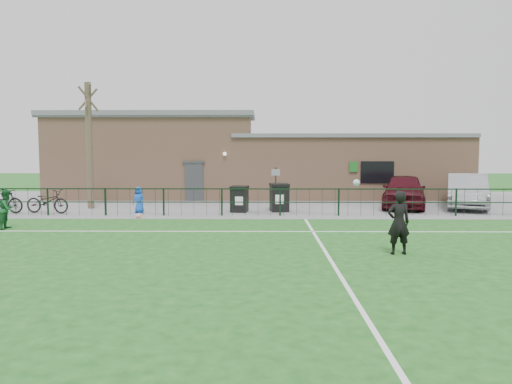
{
  "coord_description": "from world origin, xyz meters",
  "views": [
    {
      "loc": [
        0.21,
        -13.21,
        2.89
      ],
      "look_at": [
        0.0,
        5.0,
        1.3
      ],
      "focal_mm": 35.0,
      "sensor_mm": 36.0,
      "label": 1
    }
  ],
  "objects_px": {
    "sign_post": "(276,189)",
    "outfield_player": "(7,209)",
    "car_silver": "(467,191)",
    "bare_tree": "(89,146)",
    "spectator_child": "(139,200)",
    "bicycle_b": "(3,201)",
    "bicycle_c": "(47,201)",
    "wheelie_bin_left": "(239,200)",
    "ball_ground": "(138,216)",
    "car_maroon": "(404,191)",
    "wheelie_bin_right": "(279,198)"
  },
  "relations": [
    {
      "from": "sign_post",
      "to": "wheelie_bin_left",
      "type": "bearing_deg",
      "value": -154.65
    },
    {
      "from": "bicycle_b",
      "to": "outfield_player",
      "type": "xyz_separation_m",
      "value": [
        2.3,
        -4.14,
        0.14
      ]
    },
    {
      "from": "car_maroon",
      "to": "ball_ground",
      "type": "xyz_separation_m",
      "value": [
        -12.01,
        -3.84,
        -0.73
      ]
    },
    {
      "from": "car_silver",
      "to": "spectator_child",
      "type": "height_order",
      "value": "car_silver"
    },
    {
      "from": "wheelie_bin_left",
      "to": "ball_ground",
      "type": "bearing_deg",
      "value": -144.39
    },
    {
      "from": "bicycle_b",
      "to": "bare_tree",
      "type": "bearing_deg",
      "value": -55.84
    },
    {
      "from": "bare_tree",
      "to": "ball_ground",
      "type": "height_order",
      "value": "bare_tree"
    },
    {
      "from": "spectator_child",
      "to": "ball_ground",
      "type": "bearing_deg",
      "value": -54.18
    },
    {
      "from": "car_maroon",
      "to": "spectator_child",
      "type": "xyz_separation_m",
      "value": [
        -12.41,
        -2.14,
        -0.24
      ]
    },
    {
      "from": "bicycle_c",
      "to": "spectator_child",
      "type": "distance_m",
      "value": 4.05
    },
    {
      "from": "car_silver",
      "to": "ball_ground",
      "type": "distance_m",
      "value": 15.51
    },
    {
      "from": "bare_tree",
      "to": "spectator_child",
      "type": "distance_m",
      "value": 3.98
    },
    {
      "from": "wheelie_bin_right",
      "to": "spectator_child",
      "type": "relative_size",
      "value": 1.02
    },
    {
      "from": "bicycle_c",
      "to": "bare_tree",
      "type": "bearing_deg",
      "value": -26.42
    },
    {
      "from": "car_maroon",
      "to": "outfield_player",
      "type": "bearing_deg",
      "value": -141.17
    },
    {
      "from": "car_maroon",
      "to": "spectator_child",
      "type": "distance_m",
      "value": 12.59
    },
    {
      "from": "wheelie_bin_right",
      "to": "ball_ground",
      "type": "bearing_deg",
      "value": -165.64
    },
    {
      "from": "ball_ground",
      "to": "wheelie_bin_left",
      "type": "bearing_deg",
      "value": 27.61
    },
    {
      "from": "wheelie_bin_left",
      "to": "bicycle_b",
      "type": "height_order",
      "value": "bicycle_b"
    },
    {
      "from": "wheelie_bin_left",
      "to": "sign_post",
      "type": "height_order",
      "value": "sign_post"
    },
    {
      "from": "car_silver",
      "to": "car_maroon",
      "type": "bearing_deg",
      "value": -161.76
    },
    {
      "from": "bicycle_c",
      "to": "bicycle_b",
      "type": "bearing_deg",
      "value": 102.48
    },
    {
      "from": "car_maroon",
      "to": "car_silver",
      "type": "relative_size",
      "value": 0.96
    },
    {
      "from": "sign_post",
      "to": "outfield_player",
      "type": "height_order",
      "value": "sign_post"
    },
    {
      "from": "wheelie_bin_left",
      "to": "outfield_player",
      "type": "relative_size",
      "value": 0.76
    },
    {
      "from": "sign_post",
      "to": "outfield_player",
      "type": "distance_m",
      "value": 11.3
    },
    {
      "from": "bare_tree",
      "to": "wheelie_bin_left",
      "type": "height_order",
      "value": "bare_tree"
    },
    {
      "from": "sign_post",
      "to": "ball_ground",
      "type": "xyz_separation_m",
      "value": [
        -5.75,
        -2.93,
        -0.91
      ]
    },
    {
      "from": "bicycle_b",
      "to": "outfield_player",
      "type": "distance_m",
      "value": 4.74
    },
    {
      "from": "spectator_child",
      "to": "outfield_player",
      "type": "bearing_deg",
      "value": -107.43
    },
    {
      "from": "sign_post",
      "to": "bicycle_c",
      "type": "height_order",
      "value": "sign_post"
    },
    {
      "from": "ball_ground",
      "to": "sign_post",
      "type": "bearing_deg",
      "value": 26.96
    },
    {
      "from": "bare_tree",
      "to": "car_silver",
      "type": "height_order",
      "value": "bare_tree"
    },
    {
      "from": "wheelie_bin_right",
      "to": "bicycle_b",
      "type": "distance_m",
      "value": 12.31
    },
    {
      "from": "wheelie_bin_right",
      "to": "bicycle_b",
      "type": "xyz_separation_m",
      "value": [
        -12.28,
        -0.86,
        -0.05
      ]
    },
    {
      "from": "wheelie_bin_left",
      "to": "outfield_player",
      "type": "distance_m",
      "value": 9.46
    },
    {
      "from": "bare_tree",
      "to": "spectator_child",
      "type": "height_order",
      "value": "bare_tree"
    },
    {
      "from": "car_silver",
      "to": "bicycle_b",
      "type": "relative_size",
      "value": 2.75
    },
    {
      "from": "bicycle_c",
      "to": "car_maroon",
      "type": "bearing_deg",
      "value": -71.89
    },
    {
      "from": "sign_post",
      "to": "spectator_child",
      "type": "bearing_deg",
      "value": -168.74
    },
    {
      "from": "bare_tree",
      "to": "sign_post",
      "type": "distance_m",
      "value": 9.09
    },
    {
      "from": "bare_tree",
      "to": "outfield_player",
      "type": "bearing_deg",
      "value": -99.13
    },
    {
      "from": "sign_post",
      "to": "car_silver",
      "type": "relative_size",
      "value": 0.4
    },
    {
      "from": "bare_tree",
      "to": "bicycle_b",
      "type": "relative_size",
      "value": 3.29
    },
    {
      "from": "wheelie_bin_right",
      "to": "outfield_player",
      "type": "height_order",
      "value": "outfield_player"
    },
    {
      "from": "bicycle_c",
      "to": "ball_ground",
      "type": "height_order",
      "value": "bicycle_c"
    },
    {
      "from": "bare_tree",
      "to": "bicycle_c",
      "type": "height_order",
      "value": "bare_tree"
    },
    {
      "from": "sign_post",
      "to": "outfield_player",
      "type": "bearing_deg",
      "value": -150.45
    },
    {
      "from": "sign_post",
      "to": "bicycle_c",
      "type": "xyz_separation_m",
      "value": [
        -10.19,
        -1.36,
        -0.47
      ]
    },
    {
      "from": "ball_ground",
      "to": "spectator_child",
      "type": "bearing_deg",
      "value": 102.99
    }
  ]
}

